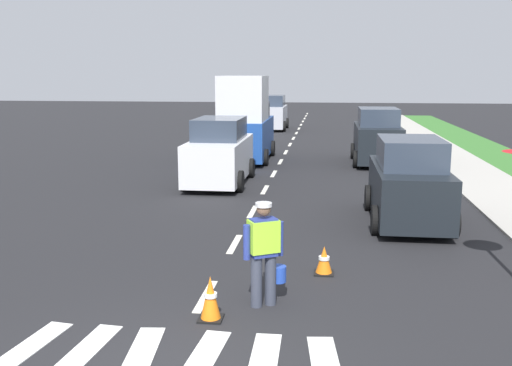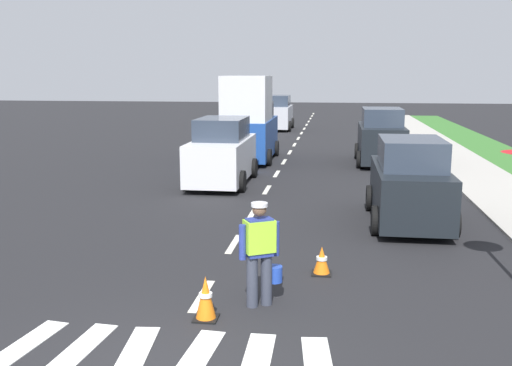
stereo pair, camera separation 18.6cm
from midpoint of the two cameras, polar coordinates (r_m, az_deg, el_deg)
name	(u,v)px [view 2 (the right image)]	position (r m, az deg, el deg)	size (l,w,h in m)	color
ground_plane	(290,152)	(27.48, 3.59, 3.11)	(96.00, 96.00, 0.00)	black
crosswalk_stripes	(162,361)	(7.81, -8.53, -16.96)	(4.59, 1.93, 0.01)	white
lane_center_line	(296,141)	(31.64, 4.18, 4.11)	(0.14, 46.40, 0.01)	silver
road_worker	(261,249)	(9.10, 1.04, -6.48)	(0.64, 0.60, 1.67)	#383D4C
traffic_cone_near	(322,261)	(10.75, 6.98, -7.59)	(0.36, 0.36, 0.52)	black
traffic_cone_far	(206,298)	(8.80, -4.36, -11.22)	(0.36, 0.36, 0.68)	black
delivery_truck	(249,123)	(24.28, -0.48, 5.96)	(2.16, 4.60, 3.54)	#1E4799
car_parked_curbside	(410,184)	(14.59, 15.23, -0.12)	(1.91, 3.95, 2.10)	black
car_parked_far	(381,138)	(24.10, 12.43, 4.34)	(1.99, 4.08, 2.27)	black
car_oncoming_third	(278,114)	(38.27, 2.33, 6.82)	(1.90, 4.03, 2.24)	silver
car_oncoming_lead	(222,153)	(19.27, -3.10, 2.93)	(1.97, 4.23, 2.19)	silver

